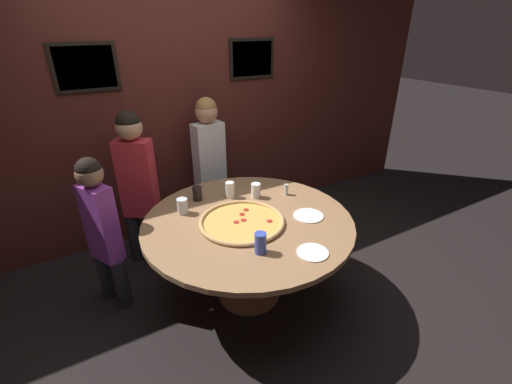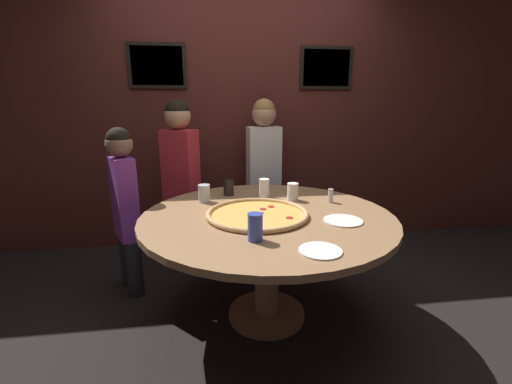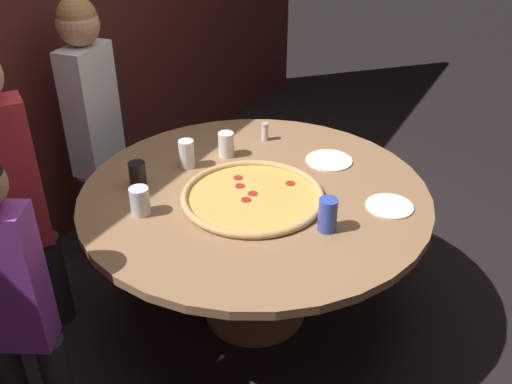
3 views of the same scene
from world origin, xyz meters
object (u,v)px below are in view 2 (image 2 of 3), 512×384
Objects in this scene: condiment_shaker at (331,196)px; diner_side_left at (264,168)px; giant_pizza at (257,214)px; diner_far_right at (125,202)px; drink_cup_by_shaker at (293,192)px; diner_centre_back at (181,174)px; dining_table at (267,233)px; drink_cup_far_left at (264,188)px; drink_cup_near_right at (229,188)px; drink_cup_near_left at (204,193)px; white_plate_left_side at (343,221)px; drink_cup_centre_back at (255,227)px; white_plate_far_back at (320,251)px.

condiment_shaker is 0.95m from diner_side_left.
giant_pizza is 0.51× the size of diner_far_right.
diner_centre_back reaches higher than drink_cup_by_shaker.
drink_cup_far_left is at bearing 83.97° from dining_table.
drink_cup_far_left reaches higher than drink_cup_near_right.
diner_side_left reaches higher than giant_pizza.
condiment_shaker is at bearing -8.49° from drink_cup_near_left.
giant_pizza is at bearing 161.74° from white_plate_left_side.
diner_centre_back is at bearing 109.63° from drink_cup_centre_back.
drink_cup_near_left reaches higher than white_plate_far_back.
drink_cup_far_left is at bearing 77.82° from drink_cup_centre_back.
drink_cup_near_left is 0.24m from drink_cup_near_right.
drink_cup_near_left is 0.93m from diner_side_left.
drink_cup_near_left is 0.98m from white_plate_left_side.
diner_centre_back is at bearing 146.76° from condiment_shaker.
drink_cup_by_shaker is at bearing -29.53° from drink_cup_far_left.
white_plate_far_back is at bearing -112.62° from condiment_shaker.
diner_side_left is (-0.28, 1.28, 0.08)m from white_plate_left_side.
white_plate_far_back is (0.23, -0.56, -0.01)m from giant_pizza.
white_plate_far_back is at bearing -74.82° from dining_table.
drink_cup_centre_back is at bearing -84.61° from drink_cup_near_right.
drink_cup_by_shaker is 1.05m from diner_centre_back.
diner_side_left is (0.15, 1.09, 0.22)m from dining_table.
drink_cup_far_left is (0.44, 0.06, 0.01)m from drink_cup_near_left.
white_plate_far_back and white_plate_left_side have the same top height.
diner_centre_back reaches higher than condiment_shaker.
white_plate_left_side is 0.16× the size of diner_centre_back.
drink_cup_by_shaker is (0.30, 0.32, 0.05)m from giant_pizza.
drink_cup_by_shaker is 0.09× the size of diner_side_left.
diner_far_right reaches higher than drink_cup_near_left.
dining_table is at bearing -128.77° from drink_cup_by_shaker.
drink_cup_far_left is at bearing 123.14° from white_plate_left_side.
drink_cup_centre_back is 1.41m from diner_centre_back.
diner_centre_back is (-1.09, 0.72, 0.04)m from condiment_shaker.
diner_centre_back is at bearing 5.19° from diner_side_left.
drink_cup_near_left is 0.61m from diner_far_right.
white_plate_far_back is 1.68m from diner_side_left.
giant_pizza reaches higher than white_plate_left_side.
condiment_shaker is 1.31m from diner_centre_back.
drink_cup_by_shaker reaches higher than drink_cup_near_left.
drink_cup_far_left reaches higher than condiment_shaker.
drink_cup_by_shaker is 0.87× the size of drink_cup_centre_back.
diner_side_left is at bearing -88.70° from diner_far_right.
drink_cup_near_right is 0.51× the size of white_plate_left_side.
dining_table is at bearing -143.15° from diner_far_right.
condiment_shaker is at bearing 22.57° from giant_pizza.
drink_cup_near_right is at bearing 113.77° from dining_table.
giant_pizza is 0.49m from drink_cup_near_left.
drink_cup_near_left reaches higher than condiment_shaker.
diner_centre_back is (-0.61, 0.92, 0.21)m from dining_table.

